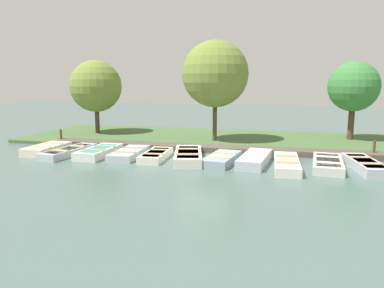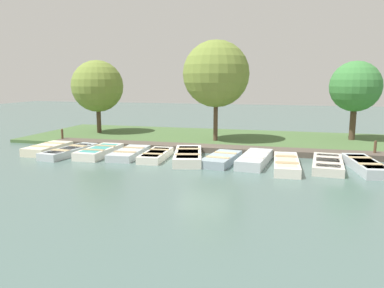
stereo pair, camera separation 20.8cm
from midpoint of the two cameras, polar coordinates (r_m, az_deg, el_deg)
name	(u,v)px [view 1 (the left image)]	position (r m, az deg, el deg)	size (l,w,h in m)	color
ground_plane	(204,156)	(18.13, 1.50, -1.88)	(80.00, 80.00, 0.00)	#4C6660
shore_bank	(221,139)	(22.94, 4.26, 0.78)	(8.00, 24.00, 0.18)	#476638
dock_walkway	(210,148)	(19.43, 2.40, -0.68)	(1.18, 17.78, 0.28)	#51473D
rowboat_0	(47,149)	(20.32, -21.49, -0.69)	(2.67, 1.23, 0.43)	beige
rowboat_1	(69,151)	(19.39, -18.52, -1.08)	(3.51, 1.34, 0.36)	#B2BCC1
rowboat_2	(99,152)	(18.79, -14.27, -1.14)	(3.04, 1.18, 0.41)	silver
rowboat_3	(129,153)	(18.27, -9.87, -1.38)	(3.06, 1.30, 0.35)	#B2BCC1
rowboat_4	(156,155)	(17.59, -5.85, -1.70)	(2.86, 1.17, 0.36)	silver
rowboat_5	(188,156)	(17.18, -0.93, -1.80)	(3.73, 2.02, 0.43)	silver
rowboat_6	(222,159)	(16.70, 4.23, -2.26)	(2.99, 1.48, 0.38)	#8C9EA8
rowboat_7	(255,159)	(16.71, 9.23, -2.25)	(3.41, 1.39, 0.43)	#B2BCC1
rowboat_8	(287,163)	(16.14, 13.87, -2.90)	(3.57, 1.15, 0.40)	silver
rowboat_9	(328,163)	(16.73, 19.64, -2.80)	(3.41, 1.42, 0.37)	beige
rowboat_10	(365,165)	(16.90, 24.51, -2.90)	(3.43, 1.47, 0.42)	#B2BCC1
mooring_post_near	(61,136)	(22.94, -19.58, 1.12)	(0.12, 0.12, 0.87)	brown
mooring_post_far	(374,149)	(19.51, 25.71, -0.71)	(0.12, 0.12, 0.87)	brown
park_tree_far_left	(96,86)	(25.57, -14.67, 8.50)	(3.37, 3.37, 4.94)	#4C3828
park_tree_left	(215,74)	(21.50, 3.28, 10.61)	(3.76, 3.76, 5.87)	#4C3828
park_tree_center	(354,87)	(23.76, 23.18, 8.03)	(2.91, 2.91, 4.74)	#4C3828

